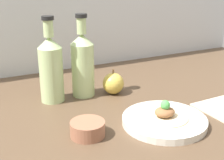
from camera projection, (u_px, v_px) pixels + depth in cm
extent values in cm
cube|color=brown|center=(121.00, 125.00, 89.82)|extent=(180.00, 110.00, 4.00)
cylinder|color=silver|center=(164.00, 121.00, 86.07)|extent=(23.33, 23.33, 1.97)
torus|color=silver|center=(164.00, 118.00, 85.84)|extent=(22.85, 22.85, 1.38)
cylinder|color=beige|center=(164.00, 117.00, 85.67)|extent=(12.87, 12.87, 0.40)
ellipsoid|color=brown|center=(165.00, 112.00, 85.16)|extent=(5.80, 4.93, 2.59)
sphere|color=#4CA34C|center=(165.00, 105.00, 84.45)|extent=(2.67, 2.67, 2.67)
cylinder|color=#B7D18E|center=(51.00, 75.00, 98.91)|extent=(7.56, 7.56, 17.60)
cone|color=#B7D18E|center=(49.00, 42.00, 95.35)|extent=(7.56, 7.56, 3.40)
cylinder|color=#B7D18E|center=(48.00, 28.00, 93.90)|extent=(3.02, 3.02, 5.15)
cylinder|color=black|center=(48.00, 18.00, 92.83)|extent=(3.78, 3.78, 1.20)
cylinder|color=#B7D18E|center=(83.00, 70.00, 103.36)|extent=(7.56, 7.56, 17.60)
cone|color=#B7D18E|center=(82.00, 39.00, 99.80)|extent=(7.56, 7.56, 3.40)
cylinder|color=#B7D18E|center=(81.00, 26.00, 98.36)|extent=(3.02, 3.02, 5.15)
cylinder|color=black|center=(81.00, 16.00, 97.28)|extent=(3.78, 3.78, 1.20)
sphere|color=gold|center=(113.00, 83.00, 106.31)|extent=(7.31, 7.31, 7.31)
cylinder|color=brown|center=(113.00, 72.00, 104.87)|extent=(0.59, 0.59, 1.65)
cylinder|color=#996047|center=(88.00, 129.00, 79.76)|extent=(9.03, 9.03, 3.92)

